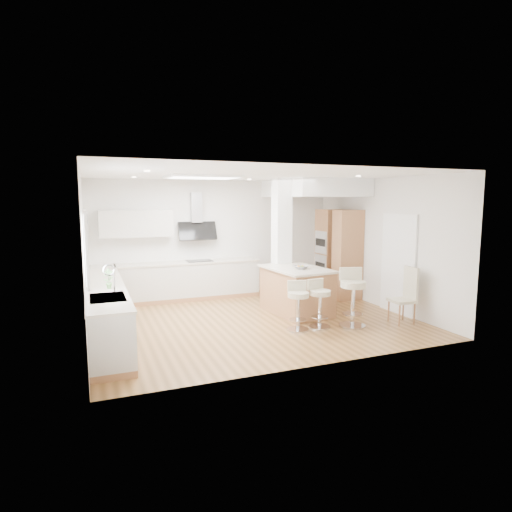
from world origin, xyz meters
name	(u,v)px	position (x,y,z in m)	size (l,w,h in m)	color
ground	(253,320)	(0.00, 0.00, 0.00)	(6.00, 6.00, 0.00)	olive
ceiling	(253,320)	(0.00, 0.00, 0.00)	(6.00, 5.00, 0.02)	white
wall_back	(216,238)	(0.00, 2.50, 1.40)	(6.00, 0.04, 2.80)	white
wall_left	(84,257)	(-3.00, 0.00, 1.40)	(0.04, 5.00, 2.80)	white
wall_right	(381,243)	(3.00, 0.00, 1.40)	(0.04, 5.00, 2.80)	white
skylight	(203,177)	(-0.79, 0.60, 2.77)	(4.10, 2.10, 0.06)	white
window_left	(86,244)	(-2.96, -0.90, 1.69)	(0.06, 1.28, 1.07)	white
doorway_right	(398,265)	(2.97, -0.60, 1.00)	(0.05, 1.00, 2.10)	#413833
counter_left	(105,307)	(-2.70, 0.23, 0.46)	(0.63, 4.50, 1.35)	#AD754A
counter_back	(182,270)	(-0.91, 2.22, 0.70)	(3.62, 0.63, 2.50)	#AD754A
pillar	(281,242)	(1.05, 0.95, 1.40)	(0.35, 0.35, 2.80)	white
soffit	(314,188)	(2.10, 1.40, 2.60)	(1.78, 2.20, 0.40)	white
oven_column	(337,253)	(2.68, 1.23, 1.05)	(0.63, 1.21, 2.10)	#AD754A
peninsula	(296,290)	(1.04, 0.18, 0.48)	(1.17, 1.64, 1.02)	#AD754A
bar_stool_a	(298,303)	(0.52, -0.89, 0.50)	(0.50, 0.50, 0.89)	silver
bar_stool_b	(319,301)	(0.96, -0.89, 0.50)	(0.45, 0.45, 0.89)	silver
bar_stool_c	(353,294)	(1.56, -1.06, 0.61)	(0.61, 0.61, 1.08)	silver
dining_chair	(406,293)	(2.65, -1.24, 0.57)	(0.44, 0.44, 1.07)	beige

